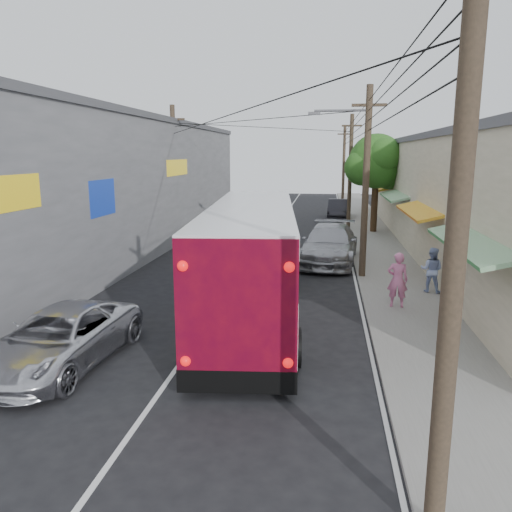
% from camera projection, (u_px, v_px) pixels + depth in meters
% --- Properties ---
extents(ground, '(120.00, 120.00, 0.00)m').
position_uv_depth(ground, '(132.00, 431.00, 9.64)').
color(ground, black).
rests_on(ground, ground).
extents(sidewalk, '(3.00, 80.00, 0.12)m').
position_uv_depth(sidewalk, '(377.00, 248.00, 28.13)').
color(sidewalk, slate).
rests_on(sidewalk, ground).
extents(building_right, '(7.09, 40.00, 6.25)m').
position_uv_depth(building_right, '(456.00, 191.00, 28.84)').
color(building_right, beige).
rests_on(building_right, ground).
extents(building_left, '(7.20, 36.00, 7.25)m').
position_uv_depth(building_left, '(106.00, 184.00, 27.53)').
color(building_left, gray).
rests_on(building_left, ground).
extents(utility_poles, '(11.80, 45.28, 8.00)m').
position_uv_depth(utility_poles, '(319.00, 175.00, 28.10)').
color(utility_poles, '#473828').
rests_on(utility_poles, ground).
extents(street_tree, '(4.40, 4.00, 6.60)m').
position_uv_depth(street_tree, '(377.00, 163.00, 32.99)').
color(street_tree, '#3F2B19').
rests_on(street_tree, ground).
extents(coach_bus, '(3.86, 12.80, 3.64)m').
position_uv_depth(coach_bus, '(252.00, 257.00, 16.64)').
color(coach_bus, white).
rests_on(coach_bus, ground).
extents(jeepney, '(2.76, 5.33, 1.44)m').
position_uv_depth(jeepney, '(60.00, 338.00, 12.51)').
color(jeepney, silver).
rests_on(jeepney, ground).
extents(parked_suv, '(3.15, 6.52, 1.83)m').
position_uv_depth(parked_suv, '(329.00, 244.00, 24.50)').
color(parked_suv, '#9C9DA4').
rests_on(parked_suv, ground).
extents(parked_car_mid, '(2.29, 4.60, 1.51)m').
position_uv_depth(parked_car_mid, '(329.00, 231.00, 29.75)').
color(parked_car_mid, '#232428').
rests_on(parked_car_mid, ground).
extents(parked_car_far, '(1.86, 4.85, 1.58)m').
position_uv_depth(parked_car_far, '(338.00, 209.00, 41.48)').
color(parked_car_far, black).
rests_on(parked_car_far, ground).
extents(pedestrian_near, '(0.74, 0.53, 1.90)m').
position_uv_depth(pedestrian_near, '(398.00, 280.00, 16.95)').
color(pedestrian_near, '#D06E9E').
rests_on(pedestrian_near, sidewalk).
extents(pedestrian_far, '(1.01, 0.90, 1.71)m').
position_uv_depth(pedestrian_far, '(432.00, 270.00, 18.80)').
color(pedestrian_far, '#92A5D5').
rests_on(pedestrian_far, sidewalk).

